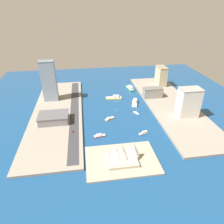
{
  "coord_description": "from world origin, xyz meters",
  "views": [
    {
      "loc": [
        45.45,
        262.87,
        142.91
      ],
      "look_at": [
        7.4,
        10.62,
        1.69
      ],
      "focal_mm": 32.01,
      "sensor_mm": 36.0,
      "label": 1
    }
  ],
  "objects_px": {
    "yacht_sleek_gray": "(144,133)",
    "traffic_light_waterfront": "(79,97)",
    "ferry_green_doubledeck": "(130,88)",
    "warehouse_low_gray": "(54,118)",
    "tower_tall_glass": "(49,81)",
    "carpark_squat_concrete": "(153,92)",
    "water_taxi_orange": "(109,119)",
    "opera_landmark": "(122,153)",
    "sailboat_small_white": "(136,113)",
    "tugboat_red": "(99,136)",
    "ferry_yellow_fast": "(114,97)",
    "taxi_yellow_cab": "(72,117)",
    "office_block_beige": "(161,76)",
    "pickup_red": "(72,132)",
    "ferry_white_commuter": "(135,103)",
    "hotel_broad_white": "(188,103)"
  },
  "relations": [
    {
      "from": "tower_tall_glass",
      "to": "ferry_yellow_fast",
      "type": "bearing_deg",
      "value": 176.7
    },
    {
      "from": "hotel_broad_white",
      "to": "ferry_green_doubledeck",
      "type": "bearing_deg",
      "value": -64.01
    },
    {
      "from": "opera_landmark",
      "to": "yacht_sleek_gray",
      "type": "bearing_deg",
      "value": -130.34
    },
    {
      "from": "pickup_red",
      "to": "traffic_light_waterfront",
      "type": "distance_m",
      "value": 93.77
    },
    {
      "from": "sailboat_small_white",
      "to": "carpark_squat_concrete",
      "type": "distance_m",
      "value": 61.19
    },
    {
      "from": "yacht_sleek_gray",
      "to": "hotel_broad_white",
      "type": "distance_m",
      "value": 79.87
    },
    {
      "from": "yacht_sleek_gray",
      "to": "tower_tall_glass",
      "type": "distance_m",
      "value": 169.48
    },
    {
      "from": "ferry_white_commuter",
      "to": "pickup_red",
      "type": "xyz_separation_m",
      "value": [
        96.4,
        69.68,
        1.48
      ]
    },
    {
      "from": "yacht_sleek_gray",
      "to": "taxi_yellow_cab",
      "type": "height_order",
      "value": "taxi_yellow_cab"
    },
    {
      "from": "water_taxi_orange",
      "to": "ferry_white_commuter",
      "type": "xyz_separation_m",
      "value": [
        -46.58,
        -41.33,
        1.23
      ]
    },
    {
      "from": "ferry_yellow_fast",
      "to": "sailboat_small_white",
      "type": "bearing_deg",
      "value": 113.17
    },
    {
      "from": "ferry_yellow_fast",
      "to": "pickup_red",
      "type": "distance_m",
      "value": 115.81
    },
    {
      "from": "carpark_squat_concrete",
      "to": "opera_landmark",
      "type": "xyz_separation_m",
      "value": [
        79.32,
        140.14,
        -0.68
      ]
    },
    {
      "from": "water_taxi_orange",
      "to": "taxi_yellow_cab",
      "type": "xyz_separation_m",
      "value": [
        50.47,
        -8.37,
        2.72
      ]
    },
    {
      "from": "warehouse_low_gray",
      "to": "taxi_yellow_cab",
      "type": "distance_m",
      "value": 25.5
    },
    {
      "from": "sailboat_small_white",
      "to": "hotel_broad_white",
      "type": "bearing_deg",
      "value": 162.05
    },
    {
      "from": "ferry_yellow_fast",
      "to": "taxi_yellow_cab",
      "type": "relative_size",
      "value": 5.35
    },
    {
      "from": "ferry_green_doubledeck",
      "to": "traffic_light_waterfront",
      "type": "height_order",
      "value": "traffic_light_waterfront"
    },
    {
      "from": "pickup_red",
      "to": "ferry_white_commuter",
      "type": "bearing_deg",
      "value": -144.14
    },
    {
      "from": "tugboat_red",
      "to": "opera_landmark",
      "type": "xyz_separation_m",
      "value": [
        -18.55,
        45.28,
        9.1
      ]
    },
    {
      "from": "ferry_green_doubledeck",
      "to": "tugboat_red",
      "type": "distance_m",
      "value": 155.76
    },
    {
      "from": "hotel_broad_white",
      "to": "pickup_red",
      "type": "xyz_separation_m",
      "value": [
        156.84,
        17.86,
        -19.42
      ]
    },
    {
      "from": "tower_tall_glass",
      "to": "pickup_red",
      "type": "distance_m",
      "value": 110.48
    },
    {
      "from": "warehouse_low_gray",
      "to": "water_taxi_orange",
      "type": "bearing_deg",
      "value": 179.19
    },
    {
      "from": "warehouse_low_gray",
      "to": "office_block_beige",
      "type": "bearing_deg",
      "value": -150.29
    },
    {
      "from": "water_taxi_orange",
      "to": "pickup_red",
      "type": "bearing_deg",
      "value": 29.64
    },
    {
      "from": "water_taxi_orange",
      "to": "opera_landmark",
      "type": "xyz_separation_m",
      "value": [
        -1.05,
        83.47,
        9.23
      ]
    },
    {
      "from": "ferry_green_doubledeck",
      "to": "ferry_yellow_fast",
      "type": "bearing_deg",
      "value": 44.84
    },
    {
      "from": "warehouse_low_gray",
      "to": "pickup_red",
      "type": "height_order",
      "value": "warehouse_low_gray"
    },
    {
      "from": "warehouse_low_gray",
      "to": "yacht_sleek_gray",
      "type": "bearing_deg",
      "value": 159.04
    },
    {
      "from": "opera_landmark",
      "to": "pickup_red",
      "type": "bearing_deg",
      "value": -47.29
    },
    {
      "from": "ferry_yellow_fast",
      "to": "taxi_yellow_cab",
      "type": "bearing_deg",
      "value": 40.17
    },
    {
      "from": "ferry_white_commuter",
      "to": "tower_tall_glass",
      "type": "height_order",
      "value": "tower_tall_glass"
    },
    {
      "from": "pickup_red",
      "to": "opera_landmark",
      "type": "distance_m",
      "value": 75.3
    },
    {
      "from": "carpark_squat_concrete",
      "to": "office_block_beige",
      "type": "relative_size",
      "value": 0.9
    },
    {
      "from": "water_taxi_orange",
      "to": "hotel_broad_white",
      "type": "relative_size",
      "value": 0.36
    },
    {
      "from": "office_block_beige",
      "to": "yacht_sleek_gray",
      "type": "bearing_deg",
      "value": 62.92
    },
    {
      "from": "water_taxi_orange",
      "to": "warehouse_low_gray",
      "type": "bearing_deg",
      "value": -0.81
    },
    {
      "from": "tugboat_red",
      "to": "opera_landmark",
      "type": "distance_m",
      "value": 49.77
    },
    {
      "from": "water_taxi_orange",
      "to": "opera_landmark",
      "type": "bearing_deg",
      "value": 90.72
    },
    {
      "from": "tower_tall_glass",
      "to": "carpark_squat_concrete",
      "type": "distance_m",
      "value": 167.72
    },
    {
      "from": "tugboat_red",
      "to": "traffic_light_waterfront",
      "type": "bearing_deg",
      "value": -77.05
    },
    {
      "from": "ferry_green_doubledeck",
      "to": "warehouse_low_gray",
      "type": "xyz_separation_m",
      "value": [
        127.25,
        99.76,
        5.52
      ]
    },
    {
      "from": "tower_tall_glass",
      "to": "office_block_beige",
      "type": "distance_m",
      "value": 202.02
    },
    {
      "from": "tower_tall_glass",
      "to": "traffic_light_waterfront",
      "type": "distance_m",
      "value": 52.09
    },
    {
      "from": "ferry_green_doubledeck",
      "to": "traffic_light_waterfront",
      "type": "distance_m",
      "value": 100.69
    },
    {
      "from": "tugboat_red",
      "to": "office_block_beige",
      "type": "xyz_separation_m",
      "value": [
        -130.72,
        -146.38,
        19.43
      ]
    },
    {
      "from": "yacht_sleek_gray",
      "to": "pickup_red",
      "type": "relative_size",
      "value": 2.68
    },
    {
      "from": "yacht_sleek_gray",
      "to": "traffic_light_waterfront",
      "type": "xyz_separation_m",
      "value": [
        77.89,
        -106.49,
        5.7
      ]
    },
    {
      "from": "sailboat_small_white",
      "to": "tugboat_red",
      "type": "bearing_deg",
      "value": 39.96
    }
  ]
}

